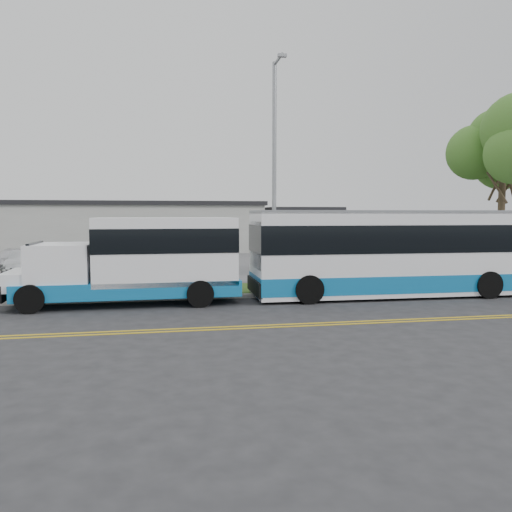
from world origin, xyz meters
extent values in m
plane|color=#28282B|center=(0.00, 0.00, 0.00)|extent=(140.00, 140.00, 0.00)
cube|color=gold|center=(0.00, -3.85, 0.01)|extent=(70.00, 0.12, 0.01)
cube|color=gold|center=(0.00, -4.15, 0.01)|extent=(70.00, 0.12, 0.01)
cube|color=#9E9B93|center=(0.00, 1.10, 0.07)|extent=(80.00, 0.30, 0.15)
cube|color=#2D551C|center=(0.00, 2.90, 0.05)|extent=(80.00, 3.30, 0.10)
cube|color=#4C4C4F|center=(0.00, 17.00, 0.05)|extent=(80.00, 25.00, 0.10)
cube|color=#9E9E99|center=(-6.00, 27.00, 2.00)|extent=(25.00, 10.00, 4.00)
cube|color=black|center=(-6.00, 27.00, 4.17)|extent=(25.40, 10.40, 0.35)
cube|color=black|center=(-6.00, 22.05, 1.10)|extent=(2.00, 0.15, 2.20)
cube|color=brown|center=(10.50, 26.00, 1.80)|extent=(6.00, 7.00, 3.60)
cube|color=black|center=(10.50, 26.00, 3.75)|extent=(6.30, 7.30, 0.30)
cylinder|color=#3B2D20|center=(14.00, 3.00, 2.48)|extent=(0.32, 0.32, 4.76)
ellipsoid|color=#467027|center=(14.00, 3.00, 6.22)|extent=(5.20, 5.20, 4.42)
cylinder|color=gray|center=(3.00, 2.80, 4.85)|extent=(0.18, 0.18, 9.50)
cylinder|color=gray|center=(3.00, 2.10, 9.50)|extent=(0.12, 1.40, 0.12)
cube|color=gray|center=(3.00, 1.45, 9.45)|extent=(0.35, 0.18, 0.12)
cube|color=#0F6CAC|center=(-2.84, 0.61, 0.63)|extent=(7.83, 2.76, 0.57)
cube|color=white|center=(-1.59, 0.63, 1.95)|extent=(5.08, 2.72, 2.40)
cube|color=black|center=(-1.59, 0.63, 2.35)|extent=(5.10, 2.76, 0.86)
cube|color=white|center=(-5.25, 0.57, 1.55)|extent=(2.10, 2.50, 1.37)
cube|color=black|center=(-6.11, 0.55, 1.77)|extent=(0.15, 2.18, 1.03)
cube|color=white|center=(-6.51, 0.55, 0.97)|extent=(1.18, 2.37, 0.63)
cube|color=black|center=(-7.02, 0.54, 0.63)|extent=(0.21, 2.35, 0.57)
sphere|color=#FFD88C|center=(-7.09, 1.39, 0.92)|extent=(0.23, 0.23, 0.23)
cylinder|color=black|center=(-6.03, -0.68, 0.48)|extent=(0.97, 0.34, 0.96)
cylinder|color=black|center=(-6.07, 1.79, 0.48)|extent=(0.97, 0.34, 0.96)
cylinder|color=black|center=(-0.42, -0.59, 0.48)|extent=(0.97, 0.34, 0.96)
cylinder|color=black|center=(-0.46, 1.88, 0.48)|extent=(0.97, 0.34, 0.96)
cube|color=white|center=(7.90, 0.60, 1.72)|extent=(12.27, 2.94, 3.22)
cube|color=#0F6CAC|center=(7.90, 0.60, 0.61)|extent=(12.29, 2.97, 0.67)
cube|color=black|center=(7.90, 0.60, 2.34)|extent=(12.31, 2.99, 1.06)
cube|color=black|center=(1.84, 0.68, 2.11)|extent=(0.15, 2.56, 1.78)
cube|color=black|center=(1.76, 0.68, 0.50)|extent=(0.17, 2.78, 0.56)
cube|color=gray|center=(7.90, 0.60, 3.36)|extent=(12.27, 2.94, 0.13)
cylinder|color=black|center=(3.55, -0.65, 0.53)|extent=(1.07, 0.37, 1.07)
cylinder|color=black|center=(3.58, 1.97, 0.53)|extent=(1.07, 0.37, 1.07)
cylinder|color=black|center=(10.77, -0.75, 0.53)|extent=(1.07, 0.37, 1.07)
cylinder|color=black|center=(10.81, 1.87, 0.53)|extent=(1.07, 0.37, 1.07)
cylinder|color=black|center=(12.70, 1.85, 0.53)|extent=(1.07, 0.37, 1.07)
imported|color=#B4B7BC|center=(-9.00, 10.29, 0.73)|extent=(1.61, 3.93, 1.27)
imported|color=silver|center=(-10.05, 11.74, 0.69)|extent=(1.92, 4.18, 1.18)
camera|label=1|loc=(-1.65, -18.05, 3.27)|focal=35.00mm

